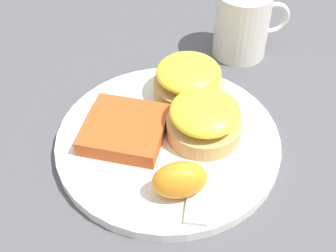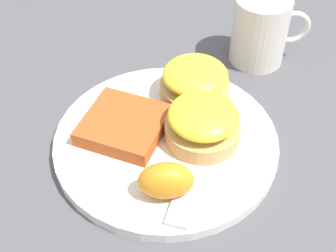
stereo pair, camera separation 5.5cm
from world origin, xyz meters
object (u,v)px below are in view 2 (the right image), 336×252
(hashbrown_patty, at_px, (126,125))
(sandwich_benedict_right, at_px, (197,82))
(fork, at_px, (198,162))
(sandwich_benedict_left, at_px, (205,122))
(cup, at_px, (263,30))
(orange_wedge, at_px, (173,181))

(hashbrown_patty, bearing_deg, sandwich_benedict_right, 35.05)
(hashbrown_patty, distance_m, fork, 0.10)
(sandwich_benedict_left, bearing_deg, hashbrown_patty, 173.41)
(sandwich_benedict_left, distance_m, sandwich_benedict_right, 0.07)
(sandwich_benedict_left, xyz_separation_m, cup, (0.09, 0.17, 0.01))
(orange_wedge, bearing_deg, cup, 63.02)
(orange_wedge, distance_m, fork, 0.06)
(sandwich_benedict_right, xyz_separation_m, hashbrown_patty, (-0.09, -0.06, -0.01))
(hashbrown_patty, bearing_deg, sandwich_benedict_left, -6.59)
(orange_wedge, height_order, fork, orange_wedge)
(sandwich_benedict_left, distance_m, hashbrown_patty, 0.10)
(orange_wedge, xyz_separation_m, cup, (0.13, 0.26, 0.01))
(fork, relative_size, cup, 1.84)
(hashbrown_patty, bearing_deg, orange_wedge, -59.98)
(hashbrown_patty, relative_size, cup, 0.85)
(sandwich_benedict_right, distance_m, hashbrown_patty, 0.11)
(cup, bearing_deg, orange_wedge, -116.98)
(cup, bearing_deg, hashbrown_patty, -138.86)
(hashbrown_patty, height_order, orange_wedge, orange_wedge)
(sandwich_benedict_right, xyz_separation_m, cup, (0.10, 0.10, 0.01))
(sandwich_benedict_left, distance_m, orange_wedge, 0.09)
(sandwich_benedict_left, xyz_separation_m, orange_wedge, (-0.04, -0.08, -0.00))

